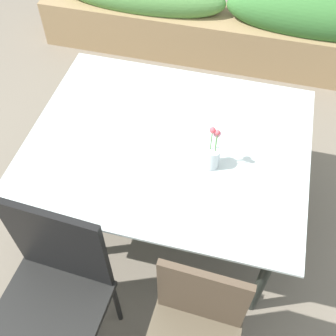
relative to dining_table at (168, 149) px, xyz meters
The scene contains 6 objects.
ground_plane 0.70m from the dining_table, behind, with size 12.00×12.00×0.00m, color #756B5B.
dining_table is the anchor object (origin of this frame).
chair_near_left 0.91m from the dining_table, 111.21° to the right, with size 0.51×0.51×1.01m.
chair_near_right 0.93m from the dining_table, 68.76° to the right, with size 0.42×0.42×0.89m.
flower_vase 0.30m from the dining_table, 22.08° to the right, with size 0.08×0.08×0.26m.
planter_box 1.80m from the dining_table, 88.04° to the left, with size 3.22×0.42×0.73m.
Camera 1 is at (0.44, -1.40, 2.39)m, focal length 44.55 mm.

